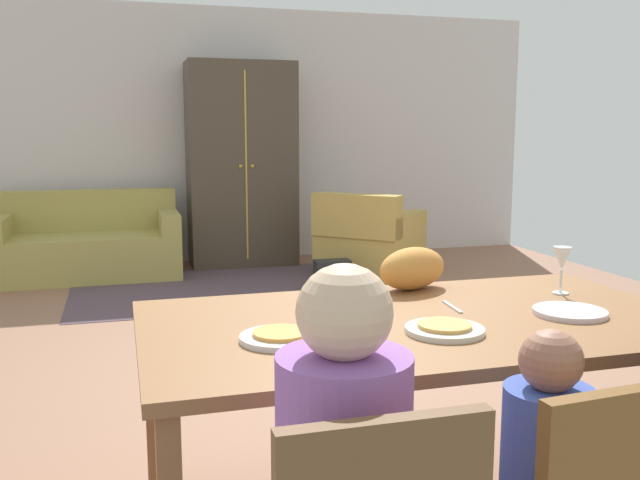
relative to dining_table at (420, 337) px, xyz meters
The scene contains 17 objects.
ground_plane 2.25m from the dining_table, 90.41° to the left, with size 7.42×6.63×0.02m, color #90644C.
back_wall 5.54m from the dining_table, 90.16° to the left, with size 7.42×0.10×2.70m, color silver.
dining_table is the anchor object (origin of this frame).
plate_near_man 0.53m from the dining_table, 166.86° to the right, with size 0.25×0.25×0.02m, color silver.
pizza_near_man 0.54m from the dining_table, 166.86° to the right, with size 0.17×0.17×0.01m, color gold.
plate_near_child 0.19m from the dining_table, 90.00° to the right, with size 0.25×0.25×0.02m, color silver.
pizza_near_child 0.20m from the dining_table, 90.00° to the right, with size 0.17×0.17×0.01m, color gold.
plate_near_woman 0.53m from the dining_table, 11.01° to the right, with size 0.25×0.25×0.02m, color silver.
wine_glass 0.72m from the dining_table, 14.97° to the left, with size 0.07×0.07×0.19m.
fork 0.29m from the dining_table, 169.89° to the right, with size 0.02×0.15×0.01m, color silver.
knife 0.21m from the dining_table, 30.72° to the left, with size 0.01×0.17×0.01m, color silver.
cat 0.47m from the dining_table, 70.17° to the left, with size 0.32×0.16×0.17m, color #D1883A.
area_rug 4.06m from the dining_table, 91.85° to the left, with size 2.60×1.80×0.01m, color #52414B.
couch 5.04m from the dining_table, 104.81° to the left, with size 1.71×0.86×0.82m.
armchair 4.39m from the dining_table, 72.17° to the left, with size 1.21×1.21×0.82m.
armoire 5.13m from the dining_table, 87.02° to the left, with size 1.10×0.59×2.10m.
handbag 3.84m from the dining_table, 77.41° to the left, with size 0.32×0.16×0.26m, color #232727.
Camera 1 is at (-0.95, -3.51, 1.38)m, focal length 38.90 mm.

